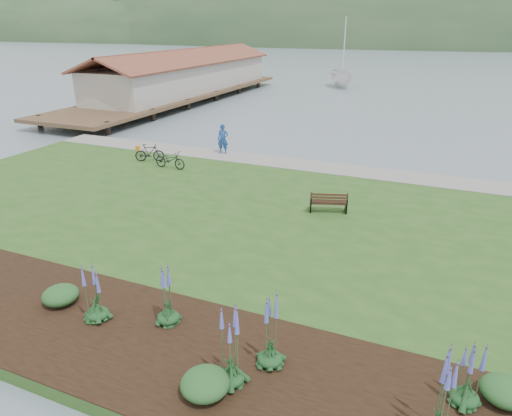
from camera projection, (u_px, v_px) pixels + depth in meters
The scene contains 21 objects.
ground at pixel (252, 213), 20.76m from camera, with size 600.00×600.00×0.00m, color slate.
lawn at pixel (233, 226), 18.98m from camera, with size 34.00×20.00×0.40m, color #284F1C.
shoreline_path at pixel (300, 164), 26.49m from camera, with size 34.00×2.20×0.03m, color gray.
garden_bed at pixel (206, 359), 11.17m from camera, with size 24.00×4.40×0.04m, color black.
far_hillside at pixel (499, 47), 158.41m from camera, with size 580.00×80.00×38.00m, color #2C4C2A, non-canonical shape.
pier_pavilion at pixel (186, 75), 50.46m from camera, with size 8.00×36.00×5.40m.
park_bench at pixel (329, 202), 19.64m from camera, with size 1.70×1.09×0.98m.
person at pixel (223, 137), 28.25m from camera, with size 0.80×0.55×2.19m, color #1F4691.
bicycle_a at pixel (170, 160), 25.64m from camera, with size 1.89×0.66×0.99m, color black.
bicycle_b at pixel (150, 153), 26.95m from camera, with size 1.71×0.49×1.03m, color black.
sailboat at pixel (341, 87), 60.94m from camera, with size 10.59×10.78×27.91m, color silver.
pannier at pixel (138, 148), 29.35m from camera, with size 0.18×0.28×0.30m, color orange.
echium_0 at pixel (231, 348), 10.03m from camera, with size 0.62×0.62×2.36m.
echium_1 at pixel (270, 333), 10.63m from camera, with size 0.62×0.62×2.35m.
echium_2 at pixel (443, 404), 8.68m from camera, with size 0.62×0.62×2.19m.
echium_3 at pixel (469, 375), 9.57m from camera, with size 0.62×0.62×1.88m.
echium_4 at pixel (167, 294), 12.16m from camera, with size 0.62×0.62×2.11m.
echium_5 at pixel (95, 297), 12.39m from camera, with size 0.62×0.62×1.89m.
shrub_0 at pixel (60, 295), 13.28m from camera, with size 1.04×1.04×0.52m, color #1E4C21.
shrub_1 at pixel (205, 384), 10.00m from camera, with size 1.10×1.10×0.55m, color #1E4C21.
shrub_2 at pixel (505, 391), 9.83m from camera, with size 1.02×1.02×0.51m, color #1E4C21.
Camera 1 is at (7.63, -17.55, 8.06)m, focal length 32.00 mm.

